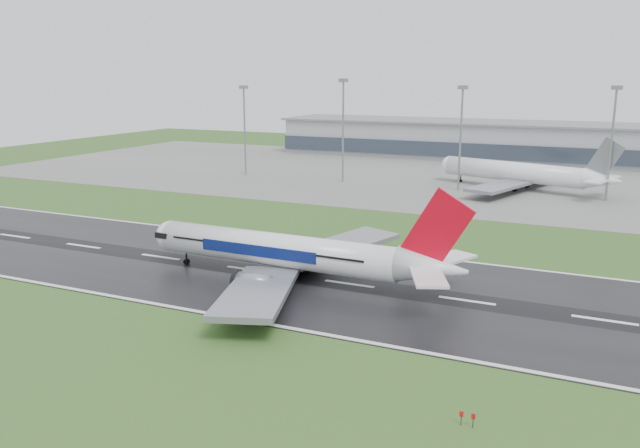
% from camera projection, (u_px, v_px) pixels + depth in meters
% --- Properties ---
extents(ground, '(520.00, 520.00, 0.00)m').
position_uv_depth(ground, '(467.00, 301.00, 101.47)').
color(ground, '#2C511D').
rests_on(ground, ground).
extents(runway, '(400.00, 45.00, 0.10)m').
position_uv_depth(runway, '(467.00, 301.00, 101.46)').
color(runway, black).
rests_on(runway, ground).
extents(apron, '(400.00, 130.00, 0.08)m').
position_uv_depth(apron, '(549.00, 184.00, 212.06)').
color(apron, slate).
rests_on(apron, ground).
extents(terminal, '(240.00, 36.00, 15.00)m').
position_uv_depth(terminal, '(565.00, 144.00, 263.47)').
color(terminal, '#8F9299').
rests_on(terminal, ground).
extents(main_airliner, '(59.82, 57.05, 17.40)m').
position_uv_depth(main_airliner, '(296.00, 232.00, 109.16)').
color(main_airliner, white).
rests_on(main_airliner, runway).
extents(parked_airliner, '(72.92, 70.28, 17.29)m').
position_uv_depth(parked_airliner, '(521.00, 162.00, 199.10)').
color(parked_airliner, white).
rests_on(parked_airliner, apron).
extents(floodmast_0, '(0.64, 0.64, 30.32)m').
position_uv_depth(floodmast_0, '(245.00, 132.00, 227.83)').
color(floodmast_0, gray).
rests_on(floodmast_0, ground).
extents(floodmast_1, '(0.64, 0.64, 32.74)m').
position_uv_depth(floodmast_1, '(343.00, 133.00, 212.13)').
color(floodmast_1, gray).
rests_on(floodmast_1, ground).
extents(floodmast_2, '(0.64, 0.64, 30.77)m').
position_uv_depth(floodmast_2, '(460.00, 141.00, 196.45)').
color(floodmast_2, gray).
rests_on(floodmast_2, ground).
extents(floodmast_3, '(0.64, 0.64, 30.99)m').
position_uv_depth(floodmast_3, '(611.00, 147.00, 179.21)').
color(floodmast_3, gray).
rests_on(floodmast_3, ground).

